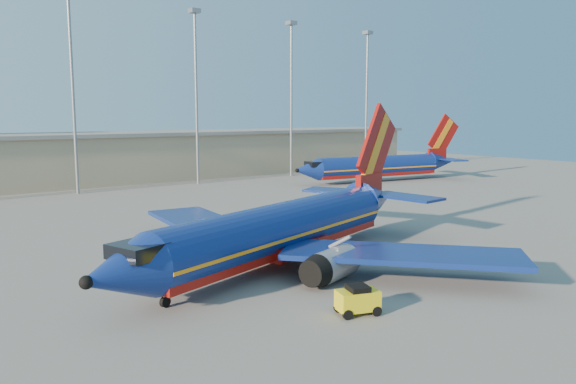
{
  "coord_description": "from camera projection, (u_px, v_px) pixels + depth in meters",
  "views": [
    {
      "loc": [
        -30.61,
        -37.88,
        11.54
      ],
      "look_at": [
        2.85,
        5.4,
        4.0
      ],
      "focal_mm": 35.0,
      "sensor_mm": 36.0,
      "label": 1
    }
  ],
  "objects": [
    {
      "name": "ground",
      "position": [
        300.0,
        246.0,
        49.81
      ],
      "size": [
        220.0,
        220.0,
        0.0
      ],
      "primitive_type": "plane",
      "color": "slate",
      "rests_on": "ground"
    },
    {
      "name": "terminal_building",
      "position": [
        141.0,
        155.0,
        100.73
      ],
      "size": [
        122.0,
        16.0,
        8.5
      ],
      "color": "gray",
      "rests_on": "ground"
    },
    {
      "name": "light_mast_row",
      "position": [
        138.0,
        76.0,
        86.49
      ],
      "size": [
        101.6,
        1.6,
        28.65
      ],
      "color": "gray",
      "rests_on": "ground"
    },
    {
      "name": "aircraft_main",
      "position": [
        287.0,
        229.0,
        43.74
      ],
      "size": [
        36.48,
        34.55,
        12.7
      ],
      "rotation": [
        0.0,
        0.0,
        0.3
      ],
      "color": "navy",
      "rests_on": "ground"
    },
    {
      "name": "aircraft_second",
      "position": [
        381.0,
        166.0,
        97.78
      ],
      "size": [
        34.47,
        13.74,
        11.74
      ],
      "rotation": [
        0.0,
        0.0,
        -0.17
      ],
      "color": "navy",
      "rests_on": "ground"
    },
    {
      "name": "baggage_tug",
      "position": [
        358.0,
        299.0,
        32.58
      ],
      "size": [
        2.78,
        2.18,
        1.75
      ],
      "rotation": [
        0.0,
        0.0,
        -0.34
      ],
      "color": "yellow",
      "rests_on": "ground"
    }
  ]
}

